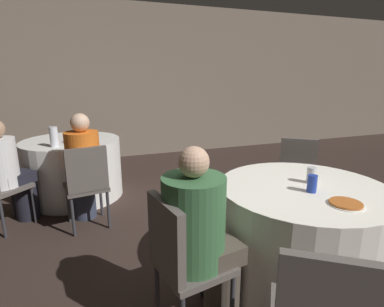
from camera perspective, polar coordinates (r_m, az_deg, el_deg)
name	(u,v)px	position (r m, az deg, el deg)	size (l,w,h in m)	color
ground_plane	(284,275)	(2.65, 17.06, -21.32)	(16.00, 16.00, 0.00)	#332621
wall_back	(158,82)	(5.94, -6.53, 13.31)	(16.00, 0.06, 2.80)	#7A6B5B
table_near	(300,232)	(2.49, 19.83, -13.97)	(1.24, 1.24, 0.75)	white
table_far	(74,168)	(4.14, -21.63, -2.64)	(1.19, 1.19, 0.75)	white
chair_near_west	(180,255)	(1.83, -2.30, -18.67)	(0.47, 0.47, 0.88)	#59514C
chair_near_northeast	(297,172)	(3.39, 19.41, -3.43)	(0.56, 0.56, 0.88)	#59514C
chair_far_south	(87,180)	(3.14, -19.41, -4.85)	(0.46, 0.46, 0.88)	#59514C
person_orange_shirt	(83,170)	(3.27, -19.99, -2.91)	(0.36, 0.50, 1.18)	#33384C
person_green_jacket	(202,236)	(1.86, 1.98, -15.49)	(0.52, 0.41, 1.16)	#4C4238
person_white_shirt	(9,173)	(3.59, -31.48, -3.21)	(0.46, 0.46, 1.13)	black
pizza_plate_near	(346,204)	(2.12, 27.24, -8.50)	(0.22, 0.22, 0.02)	white
soda_can_blue	(312,184)	(2.23, 21.90, -5.35)	(0.07, 0.07, 0.12)	#1E38A5
soda_can_silver	(311,175)	(2.42, 21.76, -3.86)	(0.07, 0.07, 0.12)	silver
bottle_far	(54,137)	(3.71, -24.81, 2.89)	(0.09, 0.09, 0.23)	silver
cup_far	(70,139)	(3.86, -22.24, 2.60)	(0.07, 0.07, 0.10)	red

